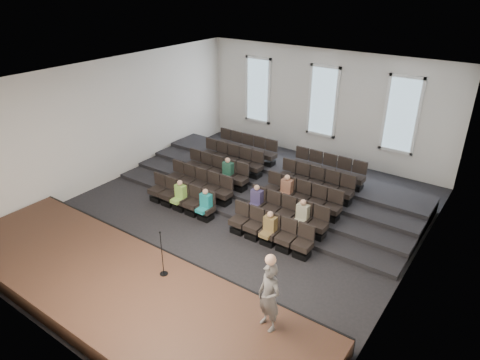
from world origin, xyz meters
name	(u,v)px	position (x,y,z in m)	size (l,w,h in m)	color
ground	(232,218)	(0.00, 0.00, 0.00)	(14.00, 14.00, 0.00)	black
ceiling	(231,78)	(0.00, 0.00, 5.01)	(12.00, 14.00, 0.02)	white
wall_back	(323,105)	(0.00, 7.02, 2.50)	(12.00, 0.04, 5.00)	silver
wall_front	(36,257)	(0.00, -7.02, 2.50)	(12.00, 0.04, 5.00)	silver
wall_left	(113,121)	(-6.02, 0.00, 2.50)	(0.04, 14.00, 5.00)	silver
wall_right	(417,205)	(6.02, 0.00, 2.50)	(0.04, 14.00, 5.00)	silver
stage	(120,290)	(0.00, -5.10, 0.25)	(11.80, 3.60, 0.50)	#3D241A
stage_lip	(166,258)	(0.00, -3.33, 0.25)	(11.80, 0.06, 0.52)	black
risers	(278,181)	(0.00, 3.17, 0.20)	(11.80, 4.80, 0.60)	black
seating_rows	(256,185)	(0.00, 1.54, 0.68)	(6.80, 4.70, 1.67)	black
windows	(323,101)	(0.00, 6.95, 2.70)	(8.44, 0.10, 3.24)	white
audience	(245,198)	(0.36, 0.30, 0.81)	(4.85, 2.64, 1.10)	#85BD4B
speaker	(269,297)	(4.08, -4.11, 1.38)	(0.64, 0.42, 1.75)	#53514F
mic_stand	(163,262)	(0.72, -4.13, 0.91)	(0.23, 0.23, 1.38)	black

